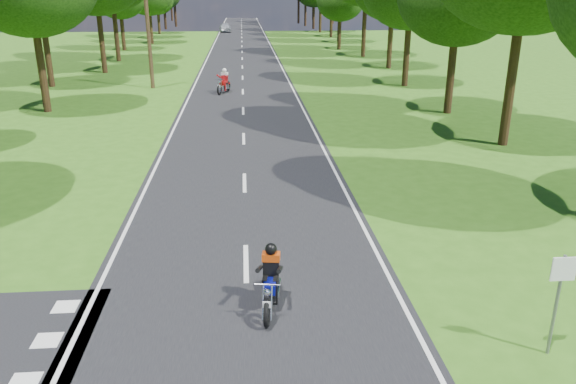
{
  "coord_description": "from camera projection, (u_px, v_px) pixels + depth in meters",
  "views": [
    {
      "loc": [
        0.06,
        -10.28,
        6.33
      ],
      "look_at": [
        1.19,
        4.0,
        1.1
      ],
      "focal_mm": 35.0,
      "sensor_mm": 36.0,
      "label": 1
    }
  ],
  "objects": [
    {
      "name": "distant_car",
      "position": [
        225.0,
        27.0,
        84.42
      ],
      "size": [
        1.94,
        4.14,
        1.37
      ],
      "primitive_type": "imported",
      "rotation": [
        0.0,
        0.0,
        0.08
      ],
      "color": "silver",
      "rests_on": "main_road"
    },
    {
      "name": "rider_near_blue",
      "position": [
        270.0,
        278.0,
        11.54
      ],
      "size": [
        0.79,
        1.72,
        1.38
      ],
      "primitive_type": null,
      "rotation": [
        0.0,
        0.0,
        -0.15
      ],
      "color": "#0C128C",
      "rests_on": "main_road"
    },
    {
      "name": "main_road",
      "position": [
        242.0,
        52.0,
        58.61
      ],
      "size": [
        7.0,
        140.0,
        0.02
      ],
      "primitive_type": "cube",
      "color": "black",
      "rests_on": "ground"
    },
    {
      "name": "road_markings",
      "position": [
        241.0,
        54.0,
        56.84
      ],
      "size": [
        7.4,
        140.0,
        0.01
      ],
      "color": "silver",
      "rests_on": "main_road"
    },
    {
      "name": "road_sign",
      "position": [
        560.0,
        289.0,
        9.85
      ],
      "size": [
        0.45,
        0.07,
        2.0
      ],
      "color": "slate",
      "rests_on": "ground"
    },
    {
      "name": "telegraph_pole",
      "position": [
        148.0,
        25.0,
        36.17
      ],
      "size": [
        1.2,
        0.26,
        8.0
      ],
      "color": "#382616",
      "rests_on": "ground"
    },
    {
      "name": "rider_far_red",
      "position": [
        224.0,
        81.0,
        35.48
      ],
      "size": [
        1.19,
        1.93,
        1.53
      ],
      "primitive_type": null,
      "rotation": [
        0.0,
        0.0,
        -0.35
      ],
      "color": "#B3100D",
      "rests_on": "main_road"
    },
    {
      "name": "ground",
      "position": [
        247.0,
        308.0,
        11.79
      ],
      "size": [
        160.0,
        160.0,
        0.0
      ],
      "primitive_type": "plane",
      "color": "#315F15",
      "rests_on": "ground"
    }
  ]
}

